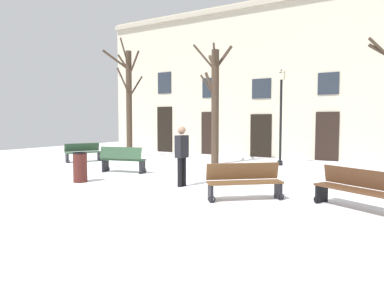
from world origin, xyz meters
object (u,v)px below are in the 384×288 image
at_px(bench_back_to_back_left, 358,189).
at_px(bench_by_litter_bin, 123,159).
at_px(streetlamp, 281,107).
at_px(litter_bin, 80,167).
at_px(bench_back_to_back_right, 83,152).
at_px(bench_far_corner, 244,181).
at_px(tree_center, 215,101).
at_px(tree_right_of_center, 129,100).
at_px(person_near_bench, 182,153).

bearing_deg(bench_back_to_back_left, bench_by_litter_bin, -162.76).
relative_size(streetlamp, litter_bin, 4.38).
distance_m(bench_by_litter_bin, bench_back_to_back_left, 8.00).
bearing_deg(litter_bin, bench_back_to_back_right, 137.10).
height_order(bench_by_litter_bin, bench_far_corner, bench_by_litter_bin).
xyz_separation_m(tree_center, streetlamp, (2.56, 1.05, -0.28)).
height_order(tree_right_of_center, person_near_bench, tree_right_of_center).
bearing_deg(bench_back_to_back_right, bench_back_to_back_left, -78.37).
xyz_separation_m(tree_center, person_near_bench, (1.54, -5.08, -1.76)).
xyz_separation_m(tree_center, bench_back_to_back_right, (-5.62, -2.26, -2.29)).
distance_m(tree_center, bench_back_to_back_left, 8.54).
relative_size(bench_back_to_back_right, bench_far_corner, 0.99).
xyz_separation_m(bench_back_to_back_left, person_near_bench, (-4.61, 0.39, 0.50)).
distance_m(tree_center, bench_by_litter_bin, 4.85).
xyz_separation_m(streetlamp, bench_back_to_back_right, (-8.19, -3.30, -2.01)).
xyz_separation_m(bench_by_litter_bin, bench_back_to_back_left, (7.85, -1.51, -0.03)).
bearing_deg(litter_bin, tree_center, 76.00).
height_order(streetlamp, person_near_bench, streetlamp).
distance_m(litter_bin, person_near_bench, 3.25).
bearing_deg(bench_by_litter_bin, tree_right_of_center, -65.29).
xyz_separation_m(bench_back_to_back_right, bench_far_corner, (9.34, -3.48, 0.02)).
bearing_deg(tree_center, litter_bin, -104.00).
xyz_separation_m(litter_bin, bench_far_corner, (5.23, 0.33, -0.01)).
distance_m(tree_right_of_center, bench_back_to_back_left, 12.83).
distance_m(bench_back_to_back_right, bench_far_corner, 9.97).
bearing_deg(litter_bin, person_near_bench, 17.98).
bearing_deg(bench_by_litter_bin, litter_bin, 81.38).
height_order(tree_right_of_center, bench_by_litter_bin, tree_right_of_center).
height_order(tree_center, litter_bin, tree_center).
bearing_deg(tree_right_of_center, bench_back_to_back_right, -102.78).
height_order(tree_right_of_center, bench_back_to_back_right, tree_right_of_center).
bearing_deg(bench_far_corner, streetlamp, 59.49).
xyz_separation_m(streetlamp, person_near_bench, (-1.02, -6.13, -1.48)).
relative_size(tree_center, bench_back_to_back_left, 2.79).
distance_m(tree_right_of_center, streetlamp, 7.67).
distance_m(litter_bin, bench_far_corner, 5.24).
relative_size(tree_center, bench_far_corner, 3.12).
bearing_deg(person_near_bench, litter_bin, -65.97).
bearing_deg(bench_far_corner, bench_by_litter_bin, 121.64).
distance_m(streetlamp, bench_by_litter_bin, 6.86).
height_order(tree_center, tree_right_of_center, tree_right_of_center).
bearing_deg(litter_bin, bench_far_corner, 3.66).
relative_size(bench_far_corner, person_near_bench, 0.96).
bearing_deg(bench_back_to_back_left, tree_center, 166.49).
bearing_deg(tree_right_of_center, litter_bin, -60.87).
bearing_deg(tree_center, bench_far_corner, -57.09).
distance_m(bench_far_corner, person_near_bench, 2.33).
xyz_separation_m(tree_center, bench_by_litter_bin, (-1.70, -3.96, -2.24)).
xyz_separation_m(tree_right_of_center, bench_back_to_back_left, (11.20, -5.74, -2.49)).
bearing_deg(streetlamp, tree_center, -157.81).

